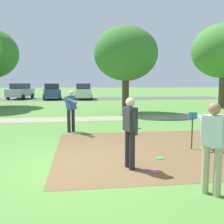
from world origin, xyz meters
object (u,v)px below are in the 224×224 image
Objects in this scene: player_throwing at (71,108)px; player_waiting_left at (130,129)px; player_foreground_watching at (213,143)px; parked_car_center_left at (52,91)px; parked_car_center_right at (84,91)px; tree_mid_left at (126,54)px; frisbee_mid_grass at (160,158)px; parked_car_leftmost at (20,91)px; disc_golf_basket at (209,125)px; frisbee_near_basket at (217,143)px; frisbee_by_tee at (155,171)px; tree_near_right at (224,51)px.

player_waiting_left is at bearing -72.12° from player_throwing.
player_throwing is (-2.72, 6.29, 0.02)m from player_foreground_watching.
parked_car_center_left and parked_car_center_right have the same top height.
tree_mid_left reaches higher than parked_car_center_left.
frisbee_mid_grass is 0.05× the size of parked_car_center_left.
parked_car_leftmost is at bearing 109.72° from frisbee_mid_grass.
frisbee_near_basket is at bearing 44.26° from disc_golf_basket.
tree_mid_left is at bearing -65.77° from parked_car_center_left.
frisbee_near_basket is (2.25, 3.69, -0.96)m from player_foreground_watching.
frisbee_by_tee is (-0.67, 1.30, -0.96)m from player_foreground_watching.
parked_car_center_left reaches higher than frisbee_near_basket.
frisbee_by_tee is at bearing -79.03° from parked_car_center_left.
parked_car_center_right is at bearing 91.43° from player_waiting_left.
tree_mid_left reaches higher than player_throwing.
disc_golf_basket is at bearing -37.73° from player_throwing.
frisbee_mid_grass is 0.05× the size of parked_car_leftmost.
frisbee_mid_grass is (-1.77, -0.74, -0.74)m from disc_golf_basket.
parked_car_center_left is 1.04× the size of parked_car_center_right.
frisbee_by_tee is at bearing -67.74° from player_throwing.
frisbee_near_basket is at bearing -64.13° from parked_car_leftmost.
parked_car_leftmost is at bearing 123.57° from tree_mid_left.
frisbee_by_tee is at bearing -87.36° from parked_car_center_right.
parked_car_center_right is (-1.81, 25.84, -0.05)m from player_foreground_watching.
frisbee_by_tee is 27.48m from parked_car_leftmost.
tree_near_right is 15.68m from parked_car_center_right.
player_throwing is at bearing -143.10° from tree_near_right.
disc_golf_basket is 0.21× the size of tree_near_right.
parked_car_center_left is (-7.03, 23.16, 0.17)m from disc_golf_basket.
player_throwing is 19.57m from parked_car_center_right.
player_throwing is 7.23× the size of frisbee_by_tee.
frisbee_near_basket is 1.06× the size of frisbee_mid_grass.
player_throwing is 15.25m from tree_near_right.
tree_near_right is 22.36m from parked_car_leftmost.
player_throwing is 7.69× the size of frisbee_mid_grass.
player_foreground_watching is 2.00m from player_waiting_left.
parked_car_center_right reaches higher than frisbee_near_basket.
disc_golf_basket is 0.81× the size of player_waiting_left.
player_throwing is at bearing 152.37° from frisbee_near_basket.
tree_mid_left is at bearing 95.13° from disc_golf_basket.
frisbee_near_basket is (0.71, 0.69, -0.74)m from disc_golf_basket.
player_throwing is 5.48m from frisbee_by_tee.
frisbee_mid_grass is 0.05× the size of parked_car_center_right.
tree_mid_left reaches higher than disc_golf_basket.
parked_car_center_left is (-4.82, 24.86, 0.91)m from frisbee_by_tee.
player_waiting_left is at bearing -152.88° from disc_golf_basket.
parked_car_center_right reaches higher than player_foreground_watching.
player_foreground_watching is at bearing -93.18° from tree_mid_left.
parked_car_center_left is at bearing 114.23° from tree_mid_left.
player_throwing is 5.69m from frisbee_near_basket.
player_foreground_watching is at bearing -53.05° from player_waiting_left.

